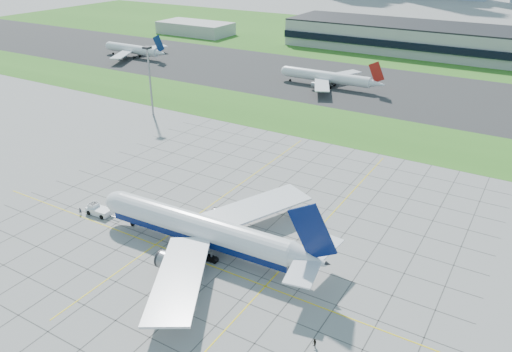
# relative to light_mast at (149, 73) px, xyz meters

# --- Properties ---
(ground) EXTENTS (1400.00, 1400.00, 0.00)m
(ground) POSITION_rel_light_mast_xyz_m (70.00, -65.00, -16.18)
(ground) COLOR gray
(ground) RESTS_ON ground
(grass_median) EXTENTS (700.00, 35.00, 0.04)m
(grass_median) POSITION_rel_light_mast_xyz_m (70.00, 25.00, -16.16)
(grass_median) COLOR #306A1E
(grass_median) RESTS_ON ground
(asphalt_taxiway) EXTENTS (700.00, 75.00, 0.04)m
(asphalt_taxiway) POSITION_rel_light_mast_xyz_m (70.00, 80.00, -16.15)
(asphalt_taxiway) COLOR #383838
(asphalt_taxiway) RESTS_ON ground
(grass_far) EXTENTS (700.00, 145.00, 0.04)m
(grass_far) POSITION_rel_light_mast_xyz_m (70.00, 190.00, -16.16)
(grass_far) COLOR #306A1E
(grass_far) RESTS_ON ground
(apron_markings) EXTENTS (120.00, 130.00, 0.03)m
(apron_markings) POSITION_rel_light_mast_xyz_m (70.43, -53.91, -16.17)
(apron_markings) COLOR #474744
(apron_markings) RESTS_ON ground
(service_block) EXTENTS (50.00, 25.00, 8.00)m
(service_block) POSITION_rel_light_mast_xyz_m (-90.00, 145.00, -12.18)
(service_block) COLOR #B7B7B2
(service_block) RESTS_ON ground
(light_mast) EXTENTS (2.50, 2.50, 25.60)m
(light_mast) POSITION_rel_light_mast_xyz_m (0.00, 0.00, 0.00)
(light_mast) COLOR gray
(light_mast) RESTS_ON ground
(airliner) EXTENTS (57.10, 57.79, 17.96)m
(airliner) POSITION_rel_light_mast_xyz_m (69.80, -62.84, -11.27)
(airliner) COLOR white
(airliner) RESTS_ON ground
(pushback_tug) EXTENTS (9.39, 3.51, 2.60)m
(pushback_tug) POSITION_rel_light_mast_xyz_m (39.05, -63.90, -15.03)
(pushback_tug) COLOR white
(pushback_tug) RESTS_ON ground
(crew_near) EXTENTS (0.73, 0.74, 1.73)m
(crew_near) POSITION_rel_light_mast_xyz_m (35.35, -66.24, -15.31)
(crew_near) COLOR black
(crew_near) RESTS_ON ground
(crew_far) EXTENTS (1.06, 1.05, 1.72)m
(crew_far) POSITION_rel_light_mast_xyz_m (102.92, -76.61, -15.32)
(crew_far) COLOR black
(crew_far) RESTS_ON ground
(distant_jet_0) EXTENTS (40.66, 42.66, 14.08)m
(distant_jet_0) POSITION_rel_light_mast_xyz_m (-75.41, 69.31, -11.70)
(distant_jet_0) COLOR white
(distant_jet_0) RESTS_ON ground
(distant_jet_1) EXTENTS (46.64, 42.66, 14.08)m
(distant_jet_1) POSITION_rel_light_mast_xyz_m (40.95, 69.69, -11.69)
(distant_jet_1) COLOR white
(distant_jet_1) RESTS_ON ground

